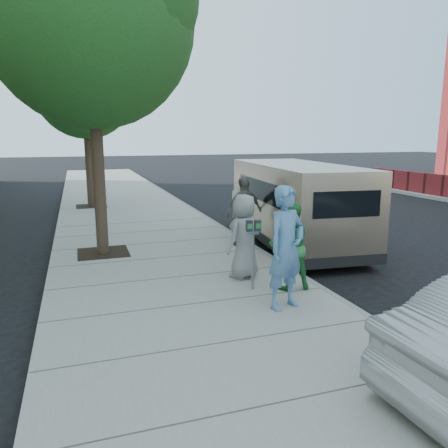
{
  "coord_description": "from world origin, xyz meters",
  "views": [
    {
      "loc": [
        -2.79,
        -8.27,
        2.94
      ],
      "look_at": [
        0.11,
        0.35,
        1.1
      ],
      "focal_mm": 35.0,
      "sensor_mm": 36.0,
      "label": 1
    }
  ],
  "objects_px": {
    "van": "(294,203)",
    "person_striped_polo": "(244,212)",
    "tree_near": "(92,15)",
    "person_gray_shirt": "(244,236)",
    "person_officer": "(286,248)",
    "tree_far": "(85,84)",
    "parking_meter": "(253,239)",
    "person_green_shirt": "(290,246)"
  },
  "relations": [
    {
      "from": "person_officer",
      "to": "van",
      "type": "bearing_deg",
      "value": 40.89
    },
    {
      "from": "tree_far",
      "to": "person_striped_polo",
      "type": "bearing_deg",
      "value": -66.8
    },
    {
      "from": "parking_meter",
      "to": "van",
      "type": "xyz_separation_m",
      "value": [
        2.54,
        3.28,
        0.08
      ]
    },
    {
      "from": "tree_near",
      "to": "parking_meter",
      "type": "xyz_separation_m",
      "value": [
        2.43,
        -3.54,
        -4.45
      ]
    },
    {
      "from": "person_gray_shirt",
      "to": "parking_meter",
      "type": "bearing_deg",
      "value": 49.86
    },
    {
      "from": "parking_meter",
      "to": "person_gray_shirt",
      "type": "distance_m",
      "value": 0.73
    },
    {
      "from": "parking_meter",
      "to": "person_green_shirt",
      "type": "distance_m",
      "value": 0.69
    },
    {
      "from": "person_gray_shirt",
      "to": "person_striped_polo",
      "type": "bearing_deg",
      "value": -143.98
    },
    {
      "from": "person_officer",
      "to": "tree_far",
      "type": "bearing_deg",
      "value": 82.15
    },
    {
      "from": "tree_far",
      "to": "parking_meter",
      "type": "relative_size",
      "value": 4.98
    },
    {
      "from": "van",
      "to": "tree_far",
      "type": "bearing_deg",
      "value": 127.79
    },
    {
      "from": "parking_meter",
      "to": "person_gray_shirt",
      "type": "relative_size",
      "value": 0.78
    },
    {
      "from": "person_green_shirt",
      "to": "person_striped_polo",
      "type": "bearing_deg",
      "value": -91.72
    },
    {
      "from": "person_officer",
      "to": "tree_near",
      "type": "bearing_deg",
      "value": 100.02
    },
    {
      "from": "person_green_shirt",
      "to": "person_officer",
      "type": "bearing_deg",
      "value": 63.8
    },
    {
      "from": "person_green_shirt",
      "to": "person_gray_shirt",
      "type": "xyz_separation_m",
      "value": [
        -0.55,
        0.9,
        0.03
      ]
    },
    {
      "from": "van",
      "to": "person_officer",
      "type": "bearing_deg",
      "value": -113.64
    },
    {
      "from": "tree_far",
      "to": "person_officer",
      "type": "xyz_separation_m",
      "value": [
        2.6,
        -12.11,
        -3.72
      ]
    },
    {
      "from": "van",
      "to": "person_green_shirt",
      "type": "height_order",
      "value": "van"
    },
    {
      "from": "person_green_shirt",
      "to": "parking_meter",
      "type": "bearing_deg",
      "value": -10.95
    },
    {
      "from": "tree_far",
      "to": "person_gray_shirt",
      "type": "distance_m",
      "value": 11.41
    },
    {
      "from": "person_green_shirt",
      "to": "person_striped_polo",
      "type": "relative_size",
      "value": 0.9
    },
    {
      "from": "tree_near",
      "to": "person_gray_shirt",
      "type": "bearing_deg",
      "value": -48.17
    },
    {
      "from": "person_green_shirt",
      "to": "person_gray_shirt",
      "type": "relative_size",
      "value": 0.96
    },
    {
      "from": "tree_far",
      "to": "van",
      "type": "relative_size",
      "value": 1.06
    },
    {
      "from": "tree_near",
      "to": "person_striped_polo",
      "type": "relative_size",
      "value": 4.22
    },
    {
      "from": "parking_meter",
      "to": "person_striped_polo",
      "type": "relative_size",
      "value": 0.73
    },
    {
      "from": "tree_far",
      "to": "person_green_shirt",
      "type": "xyz_separation_m",
      "value": [
        3.08,
        -11.32,
        -3.93
      ]
    },
    {
      "from": "tree_near",
      "to": "parking_meter",
      "type": "height_order",
      "value": "tree_near"
    },
    {
      "from": "tree_near",
      "to": "parking_meter",
      "type": "distance_m",
      "value": 6.18
    },
    {
      "from": "parking_meter",
      "to": "person_striped_polo",
      "type": "xyz_separation_m",
      "value": [
        1.03,
        3.08,
        -0.05
      ]
    },
    {
      "from": "tree_far",
      "to": "parking_meter",
      "type": "bearing_deg",
      "value": -77.7
    },
    {
      "from": "van",
      "to": "person_gray_shirt",
      "type": "relative_size",
      "value": 3.65
    },
    {
      "from": "tree_near",
      "to": "person_gray_shirt",
      "type": "height_order",
      "value": "tree_near"
    },
    {
      "from": "parking_meter",
      "to": "person_striped_polo",
      "type": "distance_m",
      "value": 3.24
    },
    {
      "from": "person_officer",
      "to": "person_gray_shirt",
      "type": "height_order",
      "value": "person_officer"
    },
    {
      "from": "tree_far",
      "to": "person_officer",
      "type": "relative_size",
      "value": 3.21
    },
    {
      "from": "van",
      "to": "person_striped_polo",
      "type": "relative_size",
      "value": 3.43
    },
    {
      "from": "tree_far",
      "to": "person_gray_shirt",
      "type": "height_order",
      "value": "tree_far"
    },
    {
      "from": "tree_near",
      "to": "tree_far",
      "type": "height_order",
      "value": "tree_near"
    },
    {
      "from": "van",
      "to": "person_striped_polo",
      "type": "xyz_separation_m",
      "value": [
        -1.52,
        -0.2,
        -0.13
      ]
    },
    {
      "from": "person_gray_shirt",
      "to": "person_striped_polo",
      "type": "relative_size",
      "value": 0.94
    }
  ]
}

